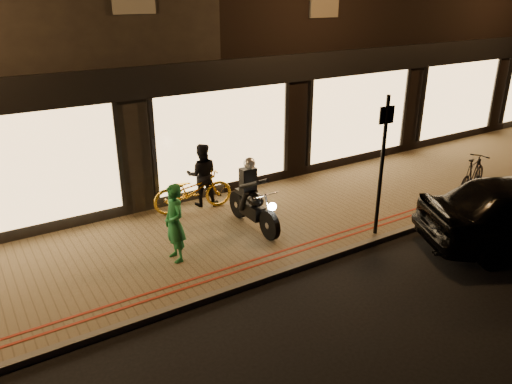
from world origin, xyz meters
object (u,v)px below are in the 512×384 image
Objects in this scene: person_green at (175,223)px; bicycle_gold at (193,190)px; sign_post at (382,159)px; motorcycle at (252,201)px.

bicycle_gold is at bearing 144.30° from person_green.
person_green is (-1.30, -1.96, 0.28)m from bicycle_gold.
sign_post is at bearing -130.78° from bicycle_gold.
sign_post is 4.42m from bicycle_gold.
person_green is at bearing -167.63° from motorcycle.
motorcycle reaches higher than bicycle_gold.
motorcycle is at bearing -146.96° from bicycle_gold.
sign_post reaches higher than bicycle_gold.
bicycle_gold is 2.37m from person_green.
motorcycle is 1.02× the size of bicycle_gold.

